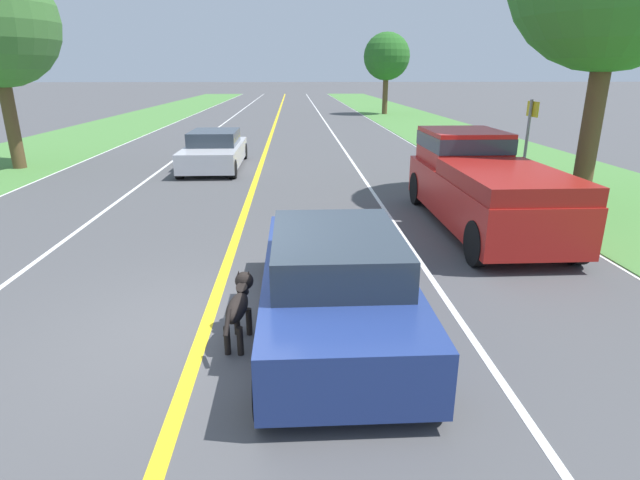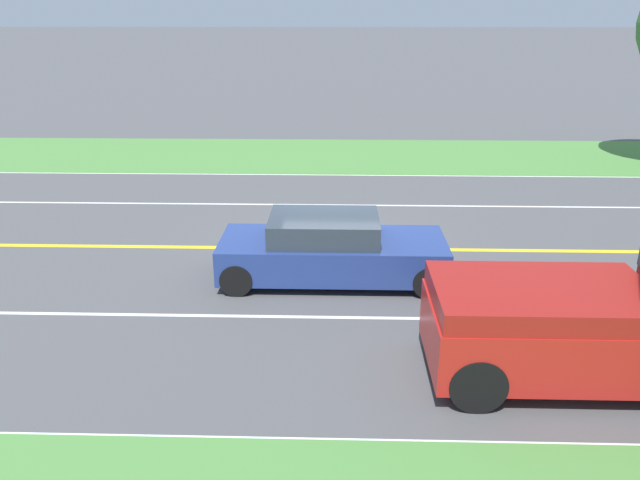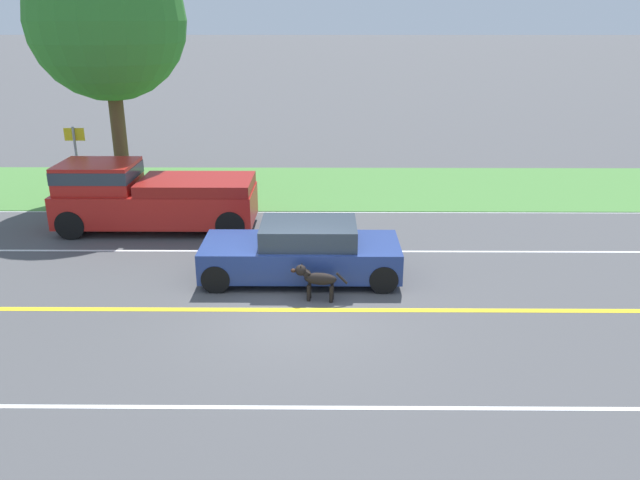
{
  "view_description": "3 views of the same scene",
  "coord_description": "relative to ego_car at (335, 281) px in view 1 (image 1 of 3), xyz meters",
  "views": [
    {
      "loc": [
        1.23,
        -6.09,
        3.26
      ],
      "look_at": [
        1.58,
        0.55,
        1.03
      ],
      "focal_mm": 28.0,
      "sensor_mm": 36.0,
      "label": 1
    },
    {
      "loc": [
        13.71,
        0.09,
        5.3
      ],
      "look_at": [
        1.57,
        -0.26,
        0.8
      ],
      "focal_mm": 35.0,
      "sensor_mm": 36.0,
      "label": 2
    },
    {
      "loc": [
        -11.92,
        -0.54,
        5.88
      ],
      "look_at": [
        1.75,
        -0.44,
        0.95
      ],
      "focal_mm": 35.0,
      "sensor_mm": 36.0,
      "label": 3
    }
  ],
  "objects": [
    {
      "name": "centre_divider_line",
      "position": [
        -1.75,
        0.03,
        -0.65
      ],
      "size": [
        0.18,
        160.0,
        0.01
      ],
      "primitive_type": "cube",
      "color": "yellow",
      "rests_on": "ground"
    },
    {
      "name": "roadside_tree_right_far",
      "position": [
        7.15,
        36.53,
        3.88
      ],
      "size": [
        3.73,
        3.73,
        6.43
      ],
      "color": "brown",
      "rests_on": "ground"
    },
    {
      "name": "dog",
      "position": [
        -1.24,
        -0.32,
        -0.14
      ],
      "size": [
        0.35,
        1.25,
        0.83
      ],
      "rotation": [
        0.0,
        0.0,
        -0.13
      ],
      "color": "black",
      "rests_on": "ground"
    },
    {
      "name": "lane_dash_same_dir",
      "position": [
        1.75,
        0.03,
        -0.65
      ],
      "size": [
        0.1,
        160.0,
        0.01
      ],
      "primitive_type": "cube",
      "color": "white",
      "rests_on": "ground"
    },
    {
      "name": "oncoming_car",
      "position": [
        -3.36,
        12.16,
        -0.03
      ],
      "size": [
        1.94,
        4.73,
        1.31
      ],
      "rotation": [
        0.0,
        0.0,
        3.14
      ],
      "color": "silver",
      "rests_on": "ground"
    },
    {
      "name": "street_sign",
      "position": [
        5.87,
        7.4,
        0.98
      ],
      "size": [
        0.11,
        0.64,
        2.6
      ],
      "color": "gray",
      "rests_on": "ground"
    },
    {
      "name": "pickup_truck",
      "position": [
        3.59,
        4.58,
        0.35
      ],
      "size": [
        2.02,
        5.6,
        1.97
      ],
      "color": "red",
      "rests_on": "ground"
    },
    {
      "name": "ego_car",
      "position": [
        0.0,
        0.0,
        0.0
      ],
      "size": [
        1.89,
        4.61,
        1.37
      ],
      "color": "navy",
      "rests_on": "ground"
    },
    {
      "name": "ground_plane",
      "position": [
        -1.75,
        0.03,
        -0.65
      ],
      "size": [
        400.0,
        400.0,
        0.0
      ],
      "primitive_type": "plane",
      "color": "#4C4C4F"
    }
  ]
}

